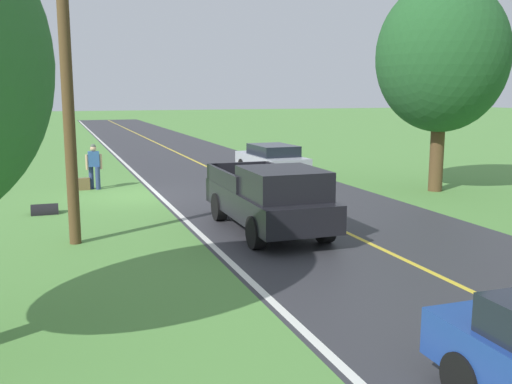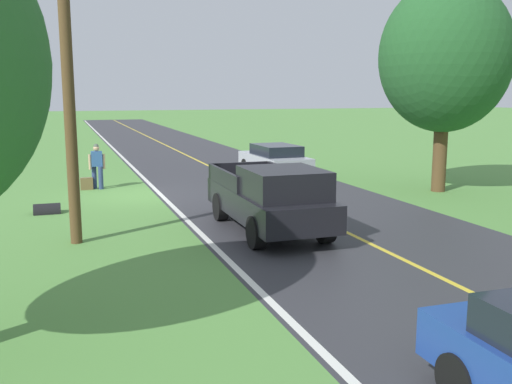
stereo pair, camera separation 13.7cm
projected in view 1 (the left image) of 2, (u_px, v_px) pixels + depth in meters
ground_plane at (135, 195)px, 20.99m from camera, size 200.00×200.00×0.00m
road_surface at (253, 189)px, 22.48m from camera, size 7.81×120.00×0.00m
lane_edge_line at (157, 194)px, 21.26m from camera, size 0.16×117.60×0.00m
lane_centre_line at (253, 188)px, 22.48m from camera, size 0.14×117.60×0.00m
hitchhiker_walking at (94, 164)px, 22.24m from camera, size 0.62×0.51×1.75m
suitcase_carried at (84, 184)px, 22.14m from camera, size 0.47×0.22×0.46m
pickup_truck_passing at (271, 197)px, 15.31m from camera, size 2.13×5.42×1.82m
tree_far_side_near at (442, 57)px, 21.14m from camera, size 4.79×4.79×7.73m
sedan_near_oncoming at (272, 159)px, 25.71m from camera, size 2.06×4.47×1.41m
utility_pole_roadside at (67, 75)px, 13.66m from camera, size 0.28×0.28×8.17m
drainage_culvert at (45, 214)px, 17.87m from camera, size 0.80×0.60×0.60m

